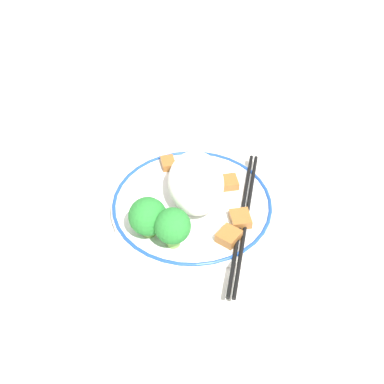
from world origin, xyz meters
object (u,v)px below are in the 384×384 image
(plate, at_px, (192,205))
(chopsticks, at_px, (244,219))
(broccoli_back_center, at_px, (173,227))
(broccoli_back_left, at_px, (148,217))

(plate, relative_size, chopsticks, 0.88)
(broccoli_back_center, bearing_deg, plate, 158.83)
(plate, distance_m, broccoli_back_center, 0.08)
(broccoli_back_left, xyz_separation_m, chopsticks, (-0.01, 0.12, -0.03))
(plate, relative_size, broccoli_back_left, 4.01)
(plate, bearing_deg, broccoli_back_left, -48.88)
(plate, relative_size, broccoli_back_center, 3.93)
(broccoli_back_center, relative_size, chopsticks, 0.22)
(broccoli_back_center, bearing_deg, broccoli_back_left, -123.60)
(broccoli_back_center, height_order, chopsticks, broccoli_back_center)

